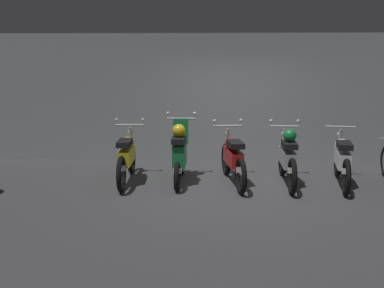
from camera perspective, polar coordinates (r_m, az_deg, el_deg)
ground_plane at (r=8.50m, az=5.03°, el=-5.52°), size 80.00×80.00×0.00m
back_wall at (r=10.52m, az=4.81°, el=5.56°), size 16.00×0.30×2.83m
motorbike_slot_0 at (r=8.93m, az=-7.94°, el=-1.51°), size 0.59×1.95×1.15m
motorbike_slot_1 at (r=8.81m, az=-1.51°, el=-1.08°), size 0.59×1.68×1.29m
motorbike_slot_2 at (r=8.76m, az=4.98°, el=-1.69°), size 0.61×1.93×1.15m
motorbike_slot_3 at (r=8.85m, az=11.51°, el=-1.51°), size 0.59×1.95×1.15m
motorbike_slot_4 at (r=9.06m, az=17.80°, el=-1.78°), size 0.56×1.94×1.03m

